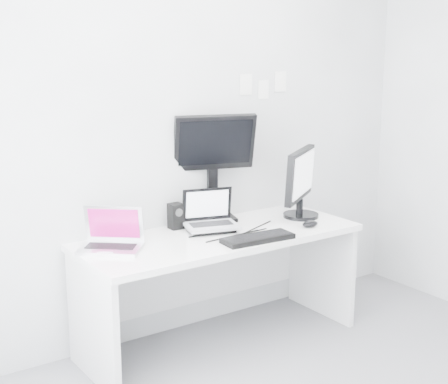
# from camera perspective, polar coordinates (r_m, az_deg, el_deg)

# --- Properties ---
(back_wall) EXTENTS (3.60, 0.00, 3.60)m
(back_wall) POSITION_cam_1_polar(r_m,az_deg,el_deg) (4.30, -3.03, 5.42)
(back_wall) COLOR silver
(back_wall) RESTS_ON ground
(desk) EXTENTS (1.80, 0.70, 0.73)m
(desk) POSITION_cam_1_polar(r_m,az_deg,el_deg) (4.26, -0.38, -8.34)
(desk) COLOR white
(desk) RESTS_ON ground
(macbook) EXTENTS (0.43, 0.42, 0.26)m
(macbook) POSITION_cam_1_polar(r_m,az_deg,el_deg) (3.84, -9.82, -3.15)
(macbook) COLOR silver
(macbook) RESTS_ON desk
(speaker) EXTENTS (0.09, 0.09, 0.17)m
(speaker) POSITION_cam_1_polar(r_m,az_deg,el_deg) (4.25, -4.18, -2.09)
(speaker) COLOR black
(speaker) RESTS_ON desk
(dell_laptop) EXTENTS (0.38, 0.33, 0.27)m
(dell_laptop) POSITION_cam_1_polar(r_m,az_deg,el_deg) (4.16, -1.05, -1.62)
(dell_laptop) COLOR #B5B7BD
(dell_laptop) RESTS_ON desk
(rear_monitor) EXTENTS (0.57, 0.35, 0.74)m
(rear_monitor) POSITION_cam_1_polar(r_m,az_deg,el_deg) (4.37, -0.90, 2.22)
(rear_monitor) COLOR black
(rear_monitor) RESTS_ON desk
(samsung_monitor) EXTENTS (0.57, 0.50, 0.49)m
(samsung_monitor) POSITION_cam_1_polar(r_m,az_deg,el_deg) (4.51, 6.70, 0.83)
(samsung_monitor) COLOR black
(samsung_monitor) RESTS_ON desk
(keyboard) EXTENTS (0.46, 0.19, 0.03)m
(keyboard) POSITION_cam_1_polar(r_m,az_deg,el_deg) (4.00, 2.92, -4.01)
(keyboard) COLOR black
(keyboard) RESTS_ON desk
(mouse) EXTENTS (0.13, 0.09, 0.04)m
(mouse) POSITION_cam_1_polar(r_m,az_deg,el_deg) (4.33, 7.42, -2.74)
(mouse) COLOR black
(mouse) RESTS_ON desk
(wall_note_0) EXTENTS (0.10, 0.00, 0.14)m
(wall_note_0) POSITION_cam_1_polar(r_m,az_deg,el_deg) (4.52, 1.90, 9.23)
(wall_note_0) COLOR white
(wall_note_0) RESTS_ON back_wall
(wall_note_1) EXTENTS (0.09, 0.00, 0.13)m
(wall_note_1) POSITION_cam_1_polar(r_m,az_deg,el_deg) (4.62, 3.41, 8.79)
(wall_note_1) COLOR white
(wall_note_1) RESTS_ON back_wall
(wall_note_2) EXTENTS (0.10, 0.00, 0.14)m
(wall_note_2) POSITION_cam_1_polar(r_m,az_deg,el_deg) (4.71, 4.88, 9.45)
(wall_note_2) COLOR white
(wall_note_2) RESTS_ON back_wall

